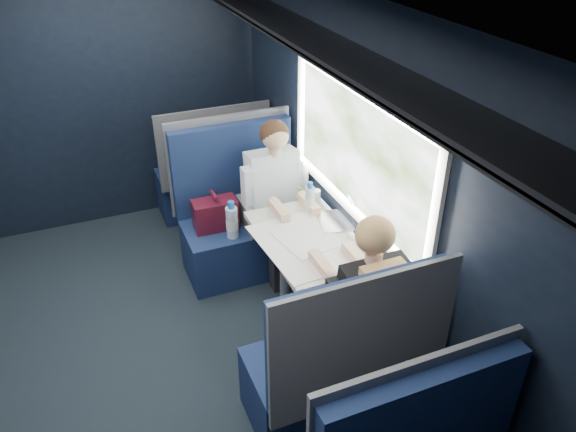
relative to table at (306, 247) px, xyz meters
name	(u,v)px	position (x,y,z in m)	size (l,w,h in m)	color
ground	(169,359)	(-1.03, 0.00, -0.67)	(2.80, 4.20, 0.01)	black
room_shell	(143,167)	(-1.01, 0.00, 0.81)	(3.00, 4.40, 2.40)	black
table	(306,247)	(0.00, 0.00, 0.00)	(0.62, 1.00, 0.74)	#54565E
seat_bay_near	(241,221)	(-0.19, 0.87, -0.24)	(1.04, 0.62, 1.26)	#0D193C
seat_bay_far	(337,368)	(-0.18, -0.87, -0.25)	(1.04, 0.62, 1.26)	#0D193C
seat_row_front	(212,175)	(-0.18, 1.80, -0.25)	(1.04, 0.51, 1.16)	#0D193C
man	(278,194)	(0.07, 0.70, 0.06)	(0.53, 0.56, 1.32)	black
woman	(365,299)	(0.07, -0.71, 0.06)	(0.53, 0.56, 1.32)	black
papers	(303,245)	(-0.05, -0.07, 0.08)	(0.53, 0.76, 0.01)	white
laptop	(342,213)	(0.33, 0.11, 0.14)	(0.29, 0.34, 0.22)	silver
bottle_small	(310,199)	(0.17, 0.32, 0.18)	(0.07, 0.07, 0.24)	silver
cup	(316,196)	(0.28, 0.44, 0.12)	(0.07, 0.07, 0.09)	white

